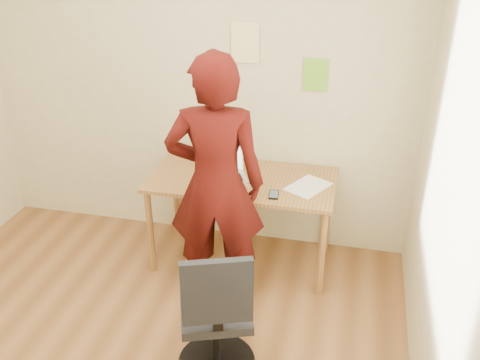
% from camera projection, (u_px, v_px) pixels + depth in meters
% --- Properties ---
extents(room, '(3.58, 3.58, 2.78)m').
position_uv_depth(room, '(89.00, 182.00, 2.65)').
color(room, brown).
rests_on(room, ground).
extents(desk, '(1.40, 0.70, 0.74)m').
position_uv_depth(desk, '(242.00, 188.00, 4.07)').
color(desk, '#A26D37').
rests_on(desk, ground).
extents(laptop, '(0.40, 0.39, 0.23)m').
position_uv_depth(laptop, '(224.00, 171.00, 4.03)').
color(laptop, silver).
rests_on(laptop, desk).
extents(paper_sheet, '(0.36, 0.40, 0.00)m').
position_uv_depth(paper_sheet, '(308.00, 186.00, 3.91)').
color(paper_sheet, white).
rests_on(paper_sheet, desk).
extents(phone, '(0.08, 0.14, 0.01)m').
position_uv_depth(phone, '(274.00, 195.00, 3.79)').
color(phone, black).
rests_on(phone, desk).
extents(wall_note_left, '(0.21, 0.00, 0.30)m').
position_uv_depth(wall_note_left, '(217.00, 73.00, 4.07)').
color(wall_note_left, '#FCE096').
rests_on(wall_note_left, room).
extents(wall_note_mid, '(0.21, 0.00, 0.30)m').
position_uv_depth(wall_note_mid, '(245.00, 43.00, 3.92)').
color(wall_note_mid, '#FCE096').
rests_on(wall_note_mid, room).
extents(wall_note_right, '(0.18, 0.00, 0.24)m').
position_uv_depth(wall_note_right, '(315.00, 75.00, 3.91)').
color(wall_note_right, '#76C32B').
rests_on(wall_note_right, room).
extents(office_chair, '(0.52, 0.53, 0.93)m').
position_uv_depth(office_chair, '(216.00, 322.00, 3.13)').
color(office_chair, black).
rests_on(office_chair, ground).
extents(person, '(0.73, 0.54, 1.82)m').
position_uv_depth(person, '(216.00, 185.00, 3.57)').
color(person, '#3B0B08').
rests_on(person, ground).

